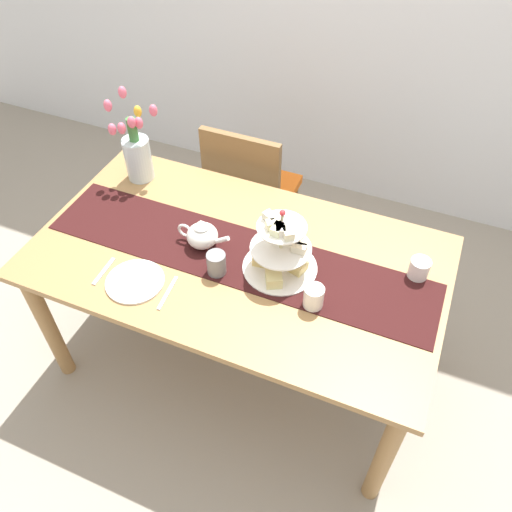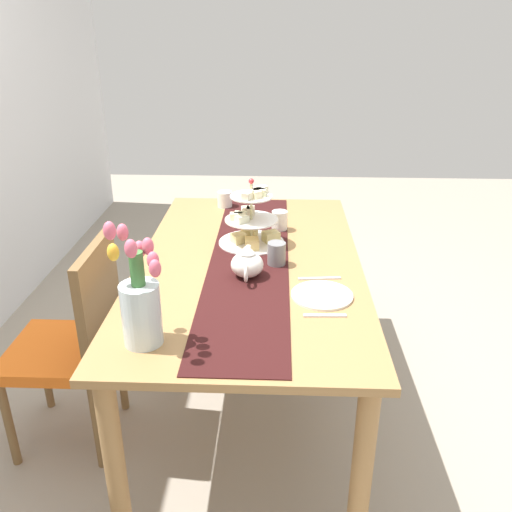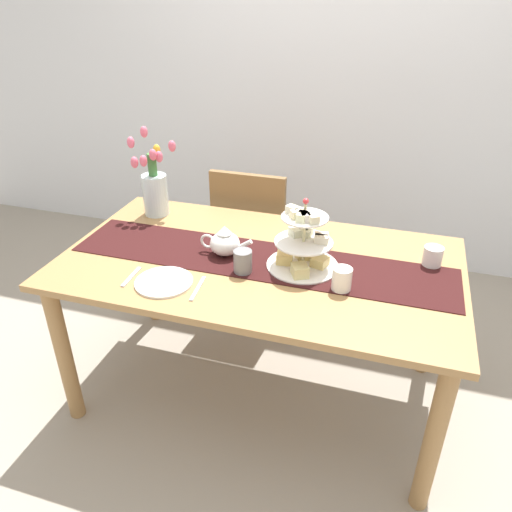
% 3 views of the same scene
% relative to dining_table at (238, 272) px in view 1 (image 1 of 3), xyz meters
% --- Properties ---
extents(ground_plane, '(8.00, 8.00, 0.00)m').
position_rel_dining_table_xyz_m(ground_plane, '(0.00, 0.00, -0.65)').
color(ground_plane, gray).
extents(dining_table, '(1.69, 0.94, 0.75)m').
position_rel_dining_table_xyz_m(dining_table, '(0.00, 0.00, 0.00)').
color(dining_table, '#A37747').
rests_on(dining_table, ground_plane).
extents(chair_left, '(0.42, 0.42, 0.91)m').
position_rel_dining_table_xyz_m(chair_left, '(-0.24, 0.70, -0.15)').
color(chair_left, brown).
rests_on(chair_left, ground_plane).
extents(table_runner, '(1.64, 0.33, 0.00)m').
position_rel_dining_table_xyz_m(table_runner, '(0.00, -0.00, 0.10)').
color(table_runner, black).
rests_on(table_runner, dining_table).
extents(tiered_cake_stand, '(0.30, 0.30, 0.30)m').
position_rel_dining_table_xyz_m(tiered_cake_stand, '(0.19, -0.00, 0.20)').
color(tiered_cake_stand, beige).
rests_on(tiered_cake_stand, table_runner).
extents(teapot, '(0.24, 0.13, 0.14)m').
position_rel_dining_table_xyz_m(teapot, '(-0.16, 0.00, 0.16)').
color(teapot, white).
rests_on(teapot, table_runner).
extents(tulip_vase, '(0.21, 0.17, 0.43)m').
position_rel_dining_table_xyz_m(tulip_vase, '(-0.64, 0.30, 0.25)').
color(tulip_vase, silver).
rests_on(tulip_vase, dining_table).
extents(cream_jug, '(0.08, 0.08, 0.08)m').
position_rel_dining_table_xyz_m(cream_jug, '(0.70, 0.17, 0.14)').
color(cream_jug, white).
rests_on(cream_jug, dining_table).
extents(dinner_plate_left, '(0.23, 0.23, 0.01)m').
position_rel_dining_table_xyz_m(dinner_plate_left, '(-0.31, -0.29, 0.11)').
color(dinner_plate_left, white).
rests_on(dinner_plate_left, dining_table).
extents(fork_left, '(0.02, 0.15, 0.01)m').
position_rel_dining_table_xyz_m(fork_left, '(-0.45, -0.29, 0.10)').
color(fork_left, silver).
rests_on(fork_left, dining_table).
extents(knife_left, '(0.03, 0.17, 0.01)m').
position_rel_dining_table_xyz_m(knife_left, '(-0.16, -0.29, 0.10)').
color(knife_left, silver).
rests_on(knife_left, dining_table).
extents(mug_grey, '(0.08, 0.08, 0.09)m').
position_rel_dining_table_xyz_m(mug_grey, '(-0.04, -0.12, 0.15)').
color(mug_grey, slate).
rests_on(mug_grey, table_runner).
extents(mug_white_text, '(0.08, 0.08, 0.09)m').
position_rel_dining_table_xyz_m(mug_white_text, '(0.37, -0.13, 0.15)').
color(mug_white_text, white).
rests_on(mug_white_text, dining_table).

